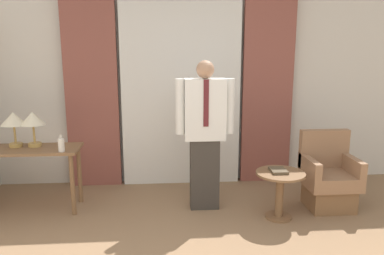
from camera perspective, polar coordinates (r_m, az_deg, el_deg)
wall_back at (r=5.11m, az=-1.74°, el=6.56°), size 10.00×0.06×2.70m
curtain_sheer_center at (r=4.98m, az=-1.67°, el=5.73°), size 1.58×0.06×2.58m
curtain_drape_left at (r=5.06m, az=-15.06°, el=5.43°), size 0.68×0.06×2.58m
curtain_drape_right at (r=5.17m, az=11.44°, el=5.73°), size 0.68×0.06×2.58m
desk at (r=4.64m, az=-24.23°, el=-4.32°), size 1.24×0.48×0.73m
table_lamp_left at (r=4.66m, az=-25.56°, el=0.95°), size 0.28×0.28×0.40m
table_lamp_right at (r=4.58m, az=-23.10°, el=1.01°), size 0.28×0.28×0.40m
bottle_near_edge at (r=4.29m, az=-19.30°, el=-2.51°), size 0.07×0.07×0.18m
person at (r=4.22m, az=1.96°, el=-0.46°), size 0.66×0.22×1.71m
armchair at (r=4.68m, az=20.06°, el=-7.43°), size 0.58×0.53×0.89m
side_table at (r=4.22m, az=13.24°, el=-8.83°), size 0.53×0.53×0.53m
book at (r=4.17m, az=13.02°, el=-6.41°), size 0.17×0.21×0.03m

